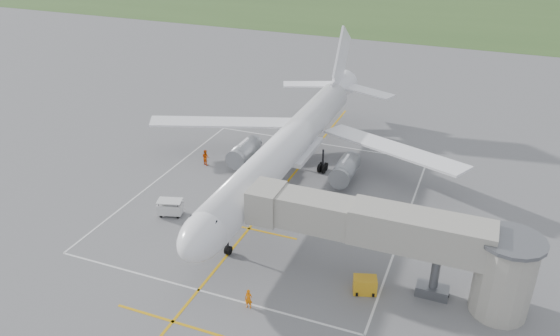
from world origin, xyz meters
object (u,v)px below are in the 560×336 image
at_px(airliner, 289,146).
at_px(ramp_worker_wing, 206,157).
at_px(jet_bridge, 410,241).
at_px(ramp_worker_nose, 249,299).
at_px(baggage_cart, 170,208).
at_px(gpu_unit, 365,285).

relative_size(airliner, ramp_worker_wing, 24.58).
distance_m(jet_bridge, ramp_worker_nose, 13.53).
xyz_separation_m(jet_bridge, baggage_cart, (-24.18, 2.86, -3.87)).
bearing_deg(jet_bridge, gpu_unit, -150.51).
distance_m(gpu_unit, ramp_worker_wing, 28.58).
distance_m(gpu_unit, ramp_worker_nose, 9.60).
bearing_deg(baggage_cart, gpu_unit, -28.28).
bearing_deg(baggage_cart, ramp_worker_wing, 84.96).
xyz_separation_m(jet_bridge, gpu_unit, (-2.92, -1.65, -4.04)).
bearing_deg(jet_bridge, airliner, 137.81).
bearing_deg(gpu_unit, ramp_worker_wing, 127.87).
relative_size(airliner, jet_bridge, 2.00).
relative_size(airliner, baggage_cart, 16.95).
bearing_deg(baggage_cart, jet_bridge, -23.05).
xyz_separation_m(jet_bridge, ramp_worker_nose, (-10.98, -6.86, -3.91)).
height_order(gpu_unit, baggage_cart, baggage_cart).
relative_size(airliner, ramp_worker_nose, 27.92).
bearing_deg(baggage_cart, ramp_worker_nose, -52.68).
xyz_separation_m(airliner, ramp_worker_nose, (4.74, -21.11, -3.56)).
distance_m(baggage_cart, ramp_worker_wing, 11.88).
distance_m(jet_bridge, baggage_cart, 24.65).
distance_m(airliner, ramp_worker_nose, 21.93).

